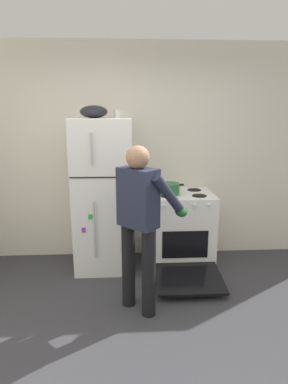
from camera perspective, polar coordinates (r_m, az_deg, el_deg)
ground at (r=2.95m, az=0.01°, el=-25.94°), size 8.00×8.00×0.00m
kitchen_wall_back at (r=4.25m, az=-1.45°, el=6.65°), size 6.00×0.10×2.70m
refrigerator at (r=3.96m, az=-7.03°, el=-0.57°), size 0.68×0.72×1.81m
stove_range at (r=4.13m, az=6.42°, el=-6.55°), size 0.76×1.22×0.92m
person_cook at (r=3.03m, az=-0.56°, el=-4.06°), size 0.68×0.71×1.60m
red_pot at (r=3.92m, az=4.40°, el=0.60°), size 0.34×0.24×0.13m
coffee_mug at (r=3.88m, az=-4.65°, el=13.37°), size 0.11×0.08×0.10m
mixing_bowl at (r=3.84m, az=-8.70°, el=13.59°), size 0.31×0.31×0.14m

